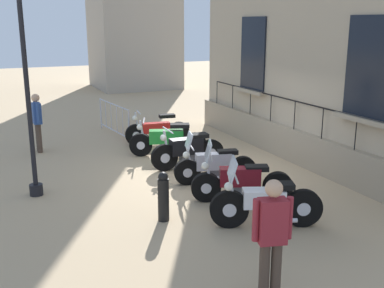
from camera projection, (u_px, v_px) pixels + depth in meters
name	position (u px, v px, depth m)	size (l,w,h in m)	color
ground_plane	(209.00, 174.00, 11.37)	(60.00, 60.00, 0.00)	tan
building_facade	(314.00, 3.00, 11.46)	(0.82, 10.44, 8.35)	tan
motorcycle_red	(157.00, 131.00, 14.04)	(1.96, 0.66, 1.03)	black
motorcycle_green	(168.00, 141.00, 12.82)	(2.05, 1.01, 1.01)	black
motorcycle_black	(188.00, 151.00, 11.70)	(1.94, 0.74, 1.05)	black
motorcycle_silver	(214.00, 166.00, 10.61)	(1.88, 0.73, 1.21)	black
motorcycle_maroon	(241.00, 182.00, 9.55)	(2.00, 1.02, 1.27)	black
motorcycle_white	(265.00, 204.00, 8.32)	(1.93, 0.98, 1.28)	black
lamppost	(21.00, 23.00, 9.07)	(0.35, 1.05, 4.66)	black
crowd_barrier	(114.00, 118.00, 15.06)	(0.33, 2.46, 1.05)	#B7B7BF
bollard	(163.00, 196.00, 8.60)	(0.21, 0.21, 0.95)	black
pedestrian_standing	(272.00, 234.00, 5.98)	(0.51, 0.31, 1.69)	#47382D
pedestrian_walking	(37.00, 120.00, 13.04)	(0.23, 0.53, 1.66)	#47382D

